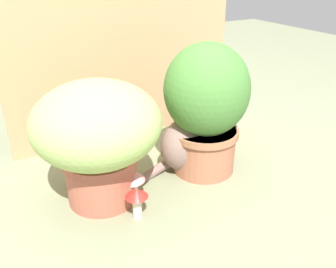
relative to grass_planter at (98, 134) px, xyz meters
name	(u,v)px	position (x,y,z in m)	size (l,w,h in m)	color
ground_plane	(163,188)	(0.21, -0.05, -0.25)	(6.00, 6.00, 0.00)	gray
cardboard_backdrop	(123,33)	(0.27, 0.42, 0.22)	(1.02, 0.03, 0.93)	tan
grass_planter	(98,134)	(0.00, 0.00, 0.00)	(0.41, 0.41, 0.42)	#AE5C48
leafy_planter	(206,105)	(0.41, 0.00, 0.02)	(0.31, 0.31, 0.49)	#AB674C
cat	(193,138)	(0.38, 0.03, -0.12)	(0.39, 0.22, 0.32)	#856961
mushroom_ornament_red	(137,197)	(0.06, -0.15, -0.17)	(0.07, 0.07, 0.11)	silver
mushroom_ornament_pink	(132,179)	(0.08, -0.06, -0.16)	(0.09, 0.09, 0.12)	beige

